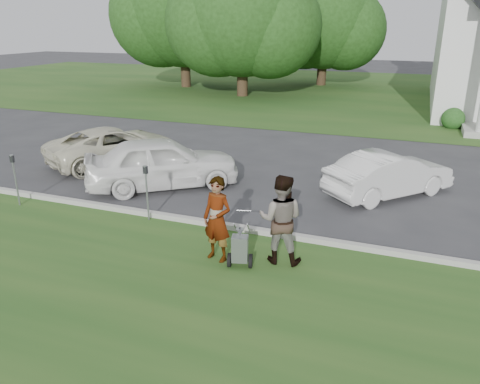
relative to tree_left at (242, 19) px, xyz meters
The scene contains 15 objects.
ground 23.95m from the tree_left, 69.98° to the right, with size 120.00×120.00×0.00m, color #333335.
grass_strip 26.73m from the tree_left, 72.22° to the right, with size 80.00×7.00×0.01m, color #214B19.
church_lawn 10.74m from the tree_left, 32.03° to the left, with size 80.00×30.00×0.01m, color #214B19.
curb 23.43m from the tree_left, 69.51° to the right, with size 80.00×0.18×0.15m, color #9E9E93.
tree_left is the anchor object (origin of this frame).
tree_far 6.73m from the tree_left, 153.44° to the left, with size 11.64×9.20×10.73m.
tree_back 8.95m from the tree_left, 63.43° to the left, with size 9.61×7.60×8.89m.
striping_cart 25.15m from the tree_left, 69.48° to the right, with size 0.69×1.11×0.97m.
person_left 24.74m from the tree_left, 70.64° to the right, with size 0.69×0.45×1.90m, color #999999.
person_right 24.82m from the tree_left, 67.45° to the right, with size 0.96×0.75×1.98m, color #999999.
parking_meter_near 22.75m from the tree_left, 75.72° to the right, with size 0.11×0.10×1.51m.
parking_meter_far 22.50m from the tree_left, 86.14° to the right, with size 0.11×0.10×1.50m.
car_a 18.08m from the tree_left, 84.97° to the right, with size 2.23×4.83×1.34m, color beige.
car_b 20.15m from the tree_left, 76.67° to the right, with size 1.91×4.74×1.62m, color white.
car_d 21.21m from the tree_left, 57.12° to the right, with size 1.41×4.05×1.33m, color silver.
Camera 1 is at (3.82, -9.47, 4.95)m, focal length 35.00 mm.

